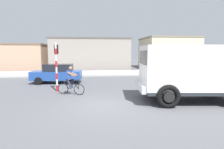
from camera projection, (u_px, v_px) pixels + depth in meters
ground_plane at (104, 105)px, 8.77m from camera, size 120.00×120.00×0.00m
sidewalk_far at (97, 73)px, 21.67m from camera, size 80.00×5.00×0.16m
truck_foreground at (192, 70)px, 9.43m from camera, size 5.65×3.25×2.90m
cyclist at (71, 81)px, 10.94m from camera, size 1.65×0.69×1.72m
traffic_light_pole at (56, 60)px, 11.81m from camera, size 0.24×0.43×3.20m
car_red_near at (57, 73)px, 15.14m from camera, size 4.11×2.09×1.60m
pedestrian_near_kerb at (60, 72)px, 15.93m from camera, size 0.34×0.22×1.62m
building_corner_left at (23, 57)px, 28.11m from camera, size 7.32×7.20×3.81m
building_mid_block at (91, 54)px, 28.03m from camera, size 11.70×5.98×4.66m
building_corner_right at (167, 53)px, 29.61m from camera, size 7.95×7.50×4.91m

